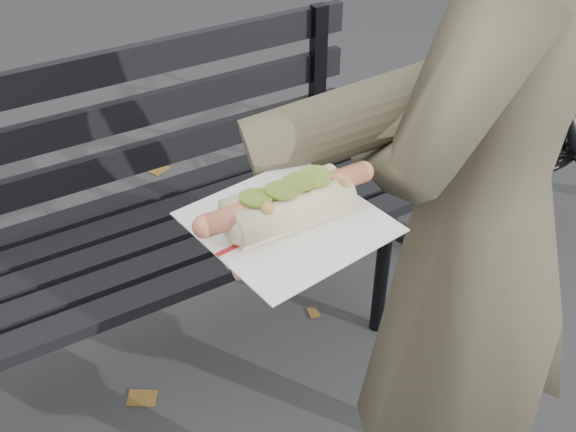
% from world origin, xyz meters
% --- Properties ---
extents(park_bench, '(1.50, 0.44, 0.88)m').
position_xyz_m(park_bench, '(0.08, 0.86, 0.52)').
color(park_bench, black).
rests_on(park_bench, ground).
extents(person, '(0.70, 0.58, 1.65)m').
position_xyz_m(person, '(0.51, 0.12, 0.82)').
color(person, brown).
rests_on(person, ground).
extents(held_hotdog, '(0.63, 0.30, 0.20)m').
position_xyz_m(held_hotdog, '(0.31, 0.10, 1.09)').
color(held_hotdog, brown).
extents(fallen_leaves, '(4.71, 3.20, 0.00)m').
position_xyz_m(fallen_leaves, '(0.23, 0.52, 0.00)').
color(fallen_leaves, brown).
rests_on(fallen_leaves, ground).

